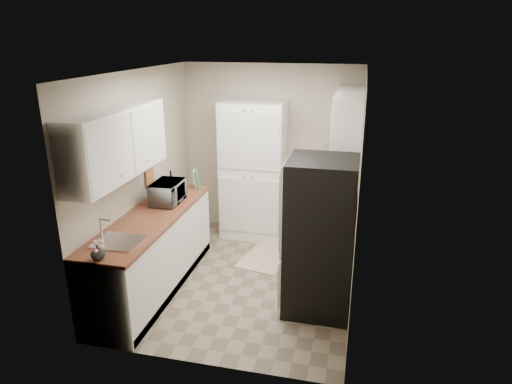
% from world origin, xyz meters
% --- Properties ---
extents(ground, '(3.20, 3.20, 0.00)m').
position_xyz_m(ground, '(0.00, 0.00, 0.00)').
color(ground, '#7A6B56').
rests_on(ground, ground).
extents(room_shell, '(2.64, 3.24, 2.52)m').
position_xyz_m(room_shell, '(-0.02, -0.01, 1.63)').
color(room_shell, '#B4A992').
rests_on(room_shell, ground).
extents(pantry_cabinet, '(0.90, 0.55, 2.00)m').
position_xyz_m(pantry_cabinet, '(-0.20, 1.32, 1.00)').
color(pantry_cabinet, white).
rests_on(pantry_cabinet, ground).
extents(base_cabinet_left, '(0.60, 2.30, 0.88)m').
position_xyz_m(base_cabinet_left, '(-0.99, -0.43, 0.44)').
color(base_cabinet_left, white).
rests_on(base_cabinet_left, ground).
extents(countertop_left, '(0.63, 2.33, 0.04)m').
position_xyz_m(countertop_left, '(-0.99, -0.43, 0.90)').
color(countertop_left, brown).
rests_on(countertop_left, base_cabinet_left).
extents(base_cabinet_right, '(0.60, 0.80, 0.88)m').
position_xyz_m(base_cabinet_right, '(0.99, 1.19, 0.44)').
color(base_cabinet_right, white).
rests_on(base_cabinet_right, ground).
extents(countertop_right, '(0.63, 0.83, 0.04)m').
position_xyz_m(countertop_right, '(0.99, 1.19, 0.90)').
color(countertop_right, brown).
rests_on(countertop_right, base_cabinet_right).
extents(electric_range, '(0.71, 0.78, 1.13)m').
position_xyz_m(electric_range, '(0.97, 0.39, 0.48)').
color(electric_range, '#B7B7BC').
rests_on(electric_range, ground).
extents(refrigerator, '(0.70, 0.72, 1.70)m').
position_xyz_m(refrigerator, '(0.94, -0.41, 0.85)').
color(refrigerator, '#B7B7BC').
rests_on(refrigerator, ground).
extents(microwave, '(0.34, 0.49, 0.26)m').
position_xyz_m(microwave, '(-0.97, 0.02, 1.05)').
color(microwave, '#A6A5A9').
rests_on(microwave, countertop_left).
extents(wine_bottle, '(0.07, 0.07, 0.28)m').
position_xyz_m(wine_bottle, '(-1.06, 0.37, 1.06)').
color(wine_bottle, black).
rests_on(wine_bottle, countertop_left).
extents(flower_vase, '(0.16, 0.16, 0.14)m').
position_xyz_m(flower_vase, '(-0.99, -1.52, 0.99)').
color(flower_vase, beige).
rests_on(flower_vase, countertop_left).
extents(cutting_board, '(0.08, 0.20, 0.26)m').
position_xyz_m(cutting_board, '(-0.81, 0.64, 1.05)').
color(cutting_board, '#347E3B').
rests_on(cutting_board, countertop_left).
extents(toaster_oven, '(0.30, 0.39, 0.22)m').
position_xyz_m(toaster_oven, '(1.09, 1.34, 1.03)').
color(toaster_oven, '#B7B6BB').
rests_on(toaster_oven, countertop_right).
extents(fruit_basket, '(0.32, 0.32, 0.12)m').
position_xyz_m(fruit_basket, '(1.11, 1.32, 1.20)').
color(fruit_basket, '#FD5B00').
rests_on(fruit_basket, toaster_oven).
extents(kitchen_mat, '(0.74, 1.01, 0.01)m').
position_xyz_m(kitchen_mat, '(0.17, 0.64, 0.01)').
color(kitchen_mat, '#CDAA8A').
rests_on(kitchen_mat, ground).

